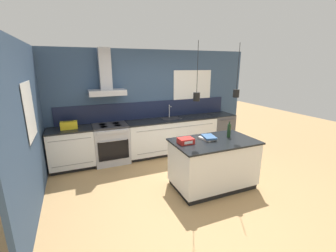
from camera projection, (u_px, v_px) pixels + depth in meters
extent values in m
plane|color=tan|center=(183.00, 187.00, 4.25)|extent=(16.00, 16.00, 0.00)
cube|color=#354C6B|center=(148.00, 103.00, 5.72)|extent=(5.60, 0.06, 2.60)
cube|color=#141C38|center=(149.00, 110.00, 5.73)|extent=(4.42, 0.02, 0.43)
cube|color=white|center=(193.00, 88.00, 6.06)|extent=(1.12, 0.01, 0.96)
cube|color=black|center=(192.00, 88.00, 6.07)|extent=(1.04, 0.01, 0.88)
cube|color=#B5B5BA|center=(107.00, 92.00, 5.01)|extent=(0.80, 0.46, 0.12)
cube|color=#B5B5BA|center=(105.00, 69.00, 4.95)|extent=(0.26, 0.20, 0.90)
cylinder|color=black|center=(198.00, 67.00, 3.57)|extent=(0.01, 0.01, 0.80)
cylinder|color=black|center=(197.00, 97.00, 3.70)|extent=(0.11, 0.11, 0.14)
sphere|color=#F9D18C|center=(197.00, 97.00, 3.70)|extent=(0.06, 0.06, 0.06)
cylinder|color=black|center=(238.00, 66.00, 3.87)|extent=(0.01, 0.01, 0.79)
cylinder|color=black|center=(236.00, 93.00, 3.99)|extent=(0.11, 0.11, 0.14)
sphere|color=#F9D18C|center=(236.00, 93.00, 3.99)|extent=(0.06, 0.06, 0.06)
cube|color=#354C6B|center=(30.00, 125.00, 3.62)|extent=(0.06, 3.80, 2.60)
cube|color=white|center=(30.00, 111.00, 3.44)|extent=(0.01, 0.76, 0.88)
cube|color=black|center=(29.00, 111.00, 3.44)|extent=(0.01, 0.68, 0.80)
cube|color=black|center=(74.00, 165.00, 5.06)|extent=(0.90, 0.56, 0.09)
cube|color=white|center=(72.00, 147.00, 4.92)|extent=(0.93, 0.62, 0.79)
cube|color=gray|center=(70.00, 140.00, 4.57)|extent=(0.82, 0.01, 0.01)
cube|color=gray|center=(73.00, 165.00, 4.71)|extent=(0.82, 0.01, 0.01)
cube|color=black|center=(69.00, 129.00, 4.81)|extent=(0.95, 0.64, 0.03)
cube|color=black|center=(171.00, 150.00, 5.96)|extent=(2.25, 0.56, 0.09)
cube|color=white|center=(172.00, 135.00, 5.82)|extent=(2.32, 0.62, 0.79)
cube|color=gray|center=(177.00, 127.00, 5.47)|extent=(2.04, 0.01, 0.01)
cube|color=gray|center=(177.00, 149.00, 5.62)|extent=(2.04, 0.01, 0.01)
cube|color=black|center=(172.00, 119.00, 5.71)|extent=(2.34, 0.64, 0.03)
cube|color=#262628|center=(171.00, 118.00, 5.76)|extent=(0.48, 0.34, 0.01)
cylinder|color=#B5B5BA|center=(169.00, 111.00, 5.83)|extent=(0.02, 0.02, 0.32)
sphere|color=#B5B5BA|center=(169.00, 105.00, 5.79)|extent=(0.03, 0.03, 0.03)
cylinder|color=#B5B5BA|center=(170.00, 106.00, 5.74)|extent=(0.02, 0.12, 0.02)
cube|color=#B5B5BA|center=(111.00, 144.00, 5.25)|extent=(0.78, 0.62, 0.87)
cube|color=black|center=(114.00, 150.00, 4.98)|extent=(0.67, 0.02, 0.44)
cylinder|color=#B5B5BA|center=(113.00, 141.00, 4.90)|extent=(0.58, 0.02, 0.02)
cube|color=#B5B5BA|center=(113.00, 132.00, 4.87)|extent=(0.67, 0.02, 0.07)
cube|color=#2D2D30|center=(110.00, 126.00, 5.13)|extent=(0.78, 0.60, 0.04)
cylinder|color=black|center=(102.00, 124.00, 5.17)|extent=(0.17, 0.17, 0.00)
cylinder|color=black|center=(116.00, 123.00, 5.28)|extent=(0.17, 0.17, 0.00)
cylinder|color=black|center=(104.00, 127.00, 4.97)|extent=(0.17, 0.17, 0.00)
cylinder|color=black|center=(118.00, 125.00, 5.09)|extent=(0.17, 0.17, 0.00)
cube|color=#4C4C51|center=(219.00, 130.00, 6.39)|extent=(0.62, 0.62, 0.89)
cube|color=black|center=(220.00, 114.00, 6.27)|extent=(0.62, 0.62, 0.02)
cylinder|color=#4C4C51|center=(228.00, 120.00, 5.99)|extent=(0.46, 0.02, 0.02)
cube|color=black|center=(212.00, 183.00, 4.29)|extent=(1.41, 0.83, 0.09)
cube|color=white|center=(213.00, 162.00, 4.17)|extent=(1.47, 0.87, 0.79)
cube|color=black|center=(214.00, 141.00, 4.07)|extent=(1.52, 0.92, 0.03)
cylinder|color=#193319|center=(229.00, 131.00, 4.22)|extent=(0.07, 0.07, 0.25)
cylinder|color=#193319|center=(230.00, 123.00, 4.18)|extent=(0.03, 0.03, 0.06)
cylinder|color=#262628|center=(230.00, 121.00, 4.18)|extent=(0.03, 0.03, 0.01)
cube|color=silver|center=(208.00, 138.00, 4.14)|extent=(0.28, 0.32, 0.03)
cube|color=#335684|center=(209.00, 137.00, 4.11)|extent=(0.26, 0.34, 0.03)
cube|color=red|center=(186.00, 141.00, 3.90)|extent=(0.26, 0.20, 0.09)
cube|color=white|center=(189.00, 143.00, 3.81)|extent=(0.16, 0.01, 0.05)
cube|color=gold|center=(69.00, 125.00, 4.79)|extent=(0.34, 0.18, 0.16)
cylinder|color=black|center=(68.00, 121.00, 4.76)|extent=(0.20, 0.02, 0.02)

